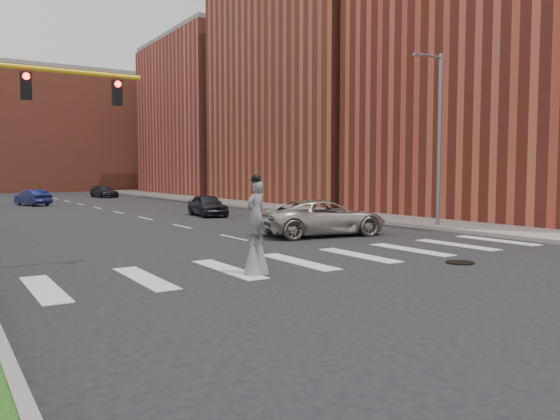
{
  "coord_description": "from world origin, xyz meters",
  "views": [
    {
      "loc": [
        -11.25,
        -13.58,
        2.94
      ],
      "look_at": [
        -1.76,
        1.35,
        1.7
      ],
      "focal_mm": 35.0,
      "sensor_mm": 36.0,
      "label": 1
    }
  ],
  "objects": [
    {
      "name": "ground_plane",
      "position": [
        0.0,
        0.0,
        0.0
      ],
      "size": [
        160.0,
        160.0,
        0.0
      ],
      "primitive_type": "plane",
      "color": "black",
      "rests_on": "ground"
    },
    {
      "name": "sidewalk_right",
      "position": [
        12.5,
        25.0,
        0.09
      ],
      "size": [
        5.0,
        90.0,
        0.18
      ],
      "primitive_type": "cube",
      "color": "gray",
      "rests_on": "ground"
    },
    {
      "name": "manhole",
      "position": [
        3.0,
        -2.0,
        0.02
      ],
      "size": [
        0.9,
        0.9,
        0.04
      ],
      "primitive_type": "cylinder",
      "color": "black",
      "rests_on": "ground"
    },
    {
      "name": "building_near",
      "position": [
        22.0,
        8.0,
        11.0
      ],
      "size": [
        16.0,
        20.0,
        22.0
      ],
      "primitive_type": "cube",
      "color": "#983929",
      "rests_on": "ground"
    },
    {
      "name": "building_mid",
      "position": [
        22.0,
        30.0,
        12.0
      ],
      "size": [
        16.0,
        22.0,
        24.0
      ],
      "primitive_type": "cube",
      "color": "#A04B32",
      "rests_on": "ground"
    },
    {
      "name": "building_far",
      "position": [
        22.0,
        54.0,
        10.0
      ],
      "size": [
        16.0,
        22.0,
        20.0
      ],
      "primitive_type": "cube",
      "color": "#AD4E40",
      "rests_on": "ground"
    },
    {
      "name": "building_backdrop",
      "position": [
        6.0,
        78.0,
        9.0
      ],
      "size": [
        26.0,
        14.0,
        18.0
      ],
      "primitive_type": "cube",
      "color": "#A04B32",
      "rests_on": "ground"
    },
    {
      "name": "streetlight",
      "position": [
        10.9,
        6.0,
        4.9
      ],
      "size": [
        2.05,
        0.2,
        9.0
      ],
      "color": "slate",
      "rests_on": "ground"
    },
    {
      "name": "stilt_performer",
      "position": [
        -3.52,
        -0.15,
        1.15
      ],
      "size": [
        0.83,
        0.62,
        2.88
      ],
      "rotation": [
        0.0,
        0.0,
        3.45
      ],
      "color": "#311E13",
      "rests_on": "ground"
    },
    {
      "name": "suv_crossing",
      "position": [
        3.9,
        6.56,
        0.83
      ],
      "size": [
        6.33,
        3.65,
        1.66
      ],
      "primitive_type": "imported",
      "rotation": [
        0.0,
        0.0,
        1.41
      ],
      "color": "#B2AFA8",
      "rests_on": "ground"
    },
    {
      "name": "car_near",
      "position": [
        4.12,
        19.6,
        0.73
      ],
      "size": [
        2.12,
        4.42,
        1.46
      ],
      "primitive_type": "imported",
      "rotation": [
        0.0,
        0.0,
        -0.1
      ],
      "color": "black",
      "rests_on": "ground"
    },
    {
      "name": "car_mid",
      "position": [
        -3.98,
        38.23,
        0.71
      ],
      "size": [
        2.67,
        4.54,
        1.41
      ],
      "primitive_type": "imported",
      "rotation": [
        0.0,
        0.0,
        3.43
      ],
      "color": "#171E52",
      "rests_on": "ground"
    },
    {
      "name": "car_far",
      "position": [
        5.29,
        50.18,
        0.66
      ],
      "size": [
        2.59,
        4.82,
        1.33
      ],
      "primitive_type": "imported",
      "rotation": [
        0.0,
        0.0,
        0.17
      ],
      "color": "black",
      "rests_on": "ground"
    }
  ]
}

